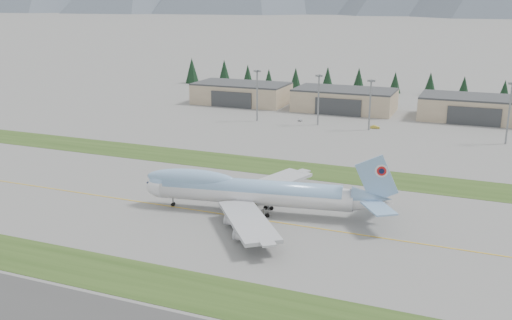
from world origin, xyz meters
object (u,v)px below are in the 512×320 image
at_px(hangar_left, 241,93).
at_px(service_vehicle_a, 300,121).
at_px(boeing_747_freighter, 252,191).
at_px(hangar_right, 475,108).
at_px(hangar_center, 345,100).
at_px(service_vehicle_b, 375,128).

height_order(hangar_left, service_vehicle_a, hangar_left).
height_order(boeing_747_freighter, hangar_right, boeing_747_freighter).
distance_m(hangar_left, service_vehicle_a, 53.12).
height_order(hangar_center, service_vehicle_a, hangar_center).
bearing_deg(boeing_747_freighter, service_vehicle_a, 92.27).
distance_m(hangar_right, service_vehicle_b, 52.11).
bearing_deg(hangar_right, service_vehicle_b, -137.75).
distance_m(hangar_center, hangar_right, 60.00).
relative_size(hangar_left, service_vehicle_a, 13.58).
bearing_deg(service_vehicle_a, service_vehicle_b, -20.81).
height_order(service_vehicle_a, service_vehicle_b, service_vehicle_b).
bearing_deg(hangar_left, service_vehicle_a, -36.65).
xyz_separation_m(hangar_center, service_vehicle_b, (21.63, -34.85, -5.39)).
relative_size(hangar_left, hangar_center, 1.00).
xyz_separation_m(hangar_left, hangar_center, (55.00, 0.00, 0.00)).
height_order(boeing_747_freighter, hangar_left, boeing_747_freighter).
height_order(boeing_747_freighter, service_vehicle_a, boeing_747_freighter).
height_order(hangar_right, service_vehicle_a, hangar_right).
bearing_deg(hangar_left, hangar_right, 0.00).
bearing_deg(hangar_right, hangar_left, 180.00).
distance_m(hangar_center, service_vehicle_b, 41.37).
height_order(hangar_left, service_vehicle_b, hangar_left).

